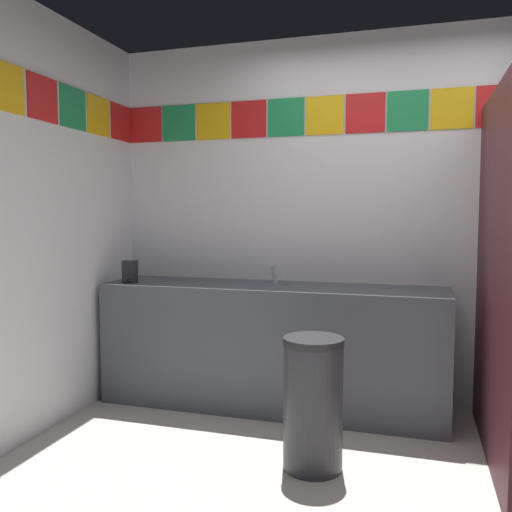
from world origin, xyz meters
The scene contains 5 objects.
wall_back centered at (0.00, 1.51, 1.30)m, with size 4.47×0.09×2.58m.
vanity_counter centered at (-1.01, 1.19, 0.43)m, with size 2.34×0.55×0.85m.
faucet_center centered at (-1.01, 1.28, 0.90)m, with size 0.04×0.10×0.14m.
soap_dispenser centered at (-2.01, 1.04, 0.93)m, with size 0.09×0.09×0.16m.
trash_bin centered at (-0.57, 0.38, 0.35)m, with size 0.32×0.32×0.70m.
Camera 1 is at (-0.08, -2.30, 1.33)m, focal length 37.29 mm.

